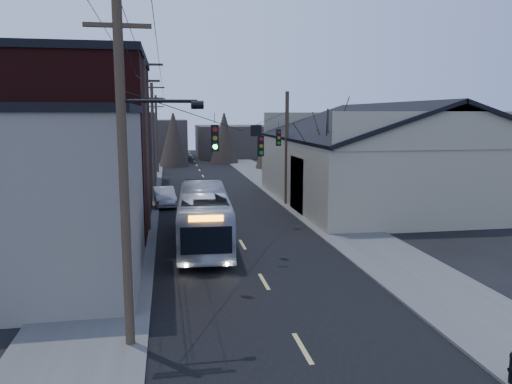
{
  "coord_description": "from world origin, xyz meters",
  "views": [
    {
      "loc": [
        -3.75,
        -11.36,
        6.84
      ],
      "look_at": [
        0.52,
        12.83,
        3.0
      ],
      "focal_mm": 35.0,
      "sensor_mm": 36.0,
      "label": 1
    }
  ],
  "objects": [
    {
      "name": "warehouse",
      "position": [
        13.0,
        25.0,
        2.7
      ],
      "size": [
        16.16,
        20.6,
        7.73
      ],
      "color": "gray",
      "rests_on": "ground"
    },
    {
      "name": "sidewalk_left",
      "position": [
        -6.5,
        30.0,
        0.06
      ],
      "size": [
        4.0,
        110.0,
        0.12
      ],
      "primitive_type": "cube",
      "color": "#474744",
      "rests_on": "ground"
    },
    {
      "name": "ground",
      "position": [
        0.0,
        0.0,
        0.0
      ],
      "size": [
        160.0,
        160.0,
        0.0
      ],
      "primitive_type": "plane",
      "color": "black",
      "rests_on": "ground"
    },
    {
      "name": "building_far_right",
      "position": [
        7.0,
        70.0,
        2.5
      ],
      "size": [
        12.0,
        14.0,
        5.0
      ],
      "primitive_type": "cube",
      "color": "#37312C",
      "rests_on": "ground"
    },
    {
      "name": "building_brick",
      "position": [
        -10.0,
        20.0,
        5.0
      ],
      "size": [
        10.0,
        12.0,
        10.0
      ],
      "primitive_type": "cube",
      "color": "black",
      "rests_on": "ground"
    },
    {
      "name": "building_far_left",
      "position": [
        -6.0,
        65.0,
        3.0
      ],
      "size": [
        10.0,
        12.0,
        6.0
      ],
      "primitive_type": "cube",
      "color": "#37312C",
      "rests_on": "ground"
    },
    {
      "name": "parked_car",
      "position": [
        -4.14,
        26.33,
        0.7
      ],
      "size": [
        1.93,
        4.4,
        1.41
      ],
      "primitive_type": "imported",
      "rotation": [
        0.0,
        0.0,
        0.1
      ],
      "color": "#94979B",
      "rests_on": "ground"
    },
    {
      "name": "bare_tree",
      "position": [
        6.5,
        20.0,
        3.6
      ],
      "size": [
        0.4,
        0.4,
        7.2
      ],
      "primitive_type": "cone",
      "color": "black",
      "rests_on": "ground"
    },
    {
      "name": "building_clapboard",
      "position": [
        -9.0,
        9.0,
        3.5
      ],
      "size": [
        8.0,
        8.0,
        7.0
      ],
      "primitive_type": "cube",
      "color": "#6E665B",
      "rests_on": "ground"
    },
    {
      "name": "bus",
      "position": [
        -1.97,
        14.54,
        1.51
      ],
      "size": [
        3.1,
        10.94,
        3.01
      ],
      "primitive_type": "imported",
      "rotation": [
        0.0,
        0.0,
        3.09
      ],
      "color": "#B2B6BE",
      "rests_on": "ground"
    },
    {
      "name": "sidewalk_right",
      "position": [
        6.5,
        30.0,
        0.06
      ],
      "size": [
        4.0,
        110.0,
        0.12
      ],
      "primitive_type": "cube",
      "color": "#474744",
      "rests_on": "ground"
    },
    {
      "name": "road_surface",
      "position": [
        0.0,
        30.0,
        0.01
      ],
      "size": [
        9.0,
        110.0,
        0.02
      ],
      "primitive_type": "cube",
      "color": "black",
      "rests_on": "ground"
    },
    {
      "name": "building_left_far",
      "position": [
        -9.5,
        36.0,
        3.5
      ],
      "size": [
        9.0,
        14.0,
        7.0
      ],
      "primitive_type": "cube",
      "color": "#37312C",
      "rests_on": "ground"
    },
    {
      "name": "utility_lines",
      "position": [
        -3.11,
        24.14,
        4.95
      ],
      "size": [
        11.24,
        45.28,
        10.5
      ],
      "color": "#382B1E",
      "rests_on": "ground"
    }
  ]
}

